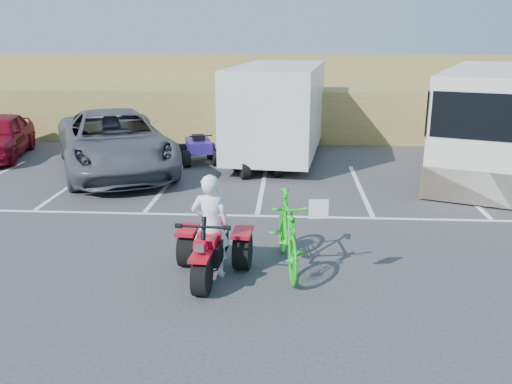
# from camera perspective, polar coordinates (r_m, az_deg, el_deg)

# --- Properties ---
(ground) EXTENTS (100.00, 100.00, 0.00)m
(ground) POSITION_cam_1_polar(r_m,az_deg,el_deg) (10.46, -0.70, -6.78)
(ground) COLOR #333335
(ground) RESTS_ON ground
(parking_stripes) EXTENTS (28.00, 5.16, 0.01)m
(parking_stripes) POSITION_cam_1_polar(r_m,az_deg,el_deg) (14.26, 3.99, -0.44)
(parking_stripes) COLOR white
(parking_stripes) RESTS_ON ground
(grass_embankment) EXTENTS (40.00, 8.50, 3.10)m
(grass_embankment) POSITION_cam_1_polar(r_m,az_deg,el_deg) (25.23, 1.96, 10.19)
(grass_embankment) COLOR olive
(grass_embankment) RESTS_ON ground
(red_trike_atv) EXTENTS (1.44, 1.86, 1.16)m
(red_trike_atv) POSITION_cam_1_polar(r_m,az_deg,el_deg) (9.61, -4.85, -9.02)
(red_trike_atv) COLOR #B30A1A
(red_trike_atv) RESTS_ON ground
(rider) EXTENTS (0.69, 0.48, 1.84)m
(rider) POSITION_cam_1_polar(r_m,az_deg,el_deg) (9.39, -4.80, -3.56)
(rider) COLOR white
(rider) RESTS_ON ground
(green_dirt_bike) EXTENTS (0.96, 2.38, 1.39)m
(green_dirt_bike) POSITION_cam_1_polar(r_m,az_deg,el_deg) (9.72, 3.32, -4.23)
(green_dirt_bike) COLOR #14BF19
(green_dirt_bike) RESTS_ON ground
(grey_pickup) EXTENTS (5.59, 7.33, 1.85)m
(grey_pickup) POSITION_cam_1_polar(r_m,az_deg,el_deg) (17.22, -14.70, 5.14)
(grey_pickup) COLOR #494A51
(grey_pickup) RESTS_ON ground
(cargo_trailer) EXTENTS (3.42, 6.93, 3.11)m
(cargo_trailer) POSITION_cam_1_polar(r_m,az_deg,el_deg) (18.59, 2.37, 8.81)
(cargo_trailer) COLOR silver
(cargo_trailer) RESTS_ON ground
(rv_motorhome) EXTENTS (5.20, 8.76, 3.08)m
(rv_motorhome) POSITION_cam_1_polar(r_m,az_deg,el_deg) (18.31, 22.67, 6.37)
(rv_motorhome) COLOR silver
(rv_motorhome) RESTS_ON ground
(quad_atv_blue) EXTENTS (1.60, 1.86, 1.03)m
(quad_atv_blue) POSITION_cam_1_polar(r_m,az_deg,el_deg) (18.06, -6.00, 3.08)
(quad_atv_blue) COLOR navy
(quad_atv_blue) RESTS_ON ground
(quad_atv_green) EXTENTS (1.66, 1.92, 1.06)m
(quad_atv_green) POSITION_cam_1_polar(r_m,az_deg,el_deg) (16.58, -0.00, 1.98)
(quad_atv_green) COLOR #166223
(quad_atv_green) RESTS_ON ground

